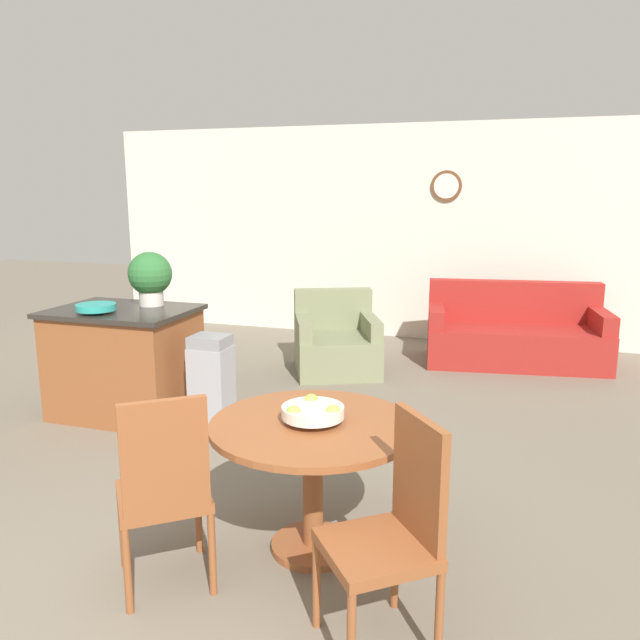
% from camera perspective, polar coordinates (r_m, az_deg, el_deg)
% --- Properties ---
extents(wall_back, '(8.00, 0.09, 2.70)m').
position_cam_1_polar(wall_back, '(8.09, 7.37, 7.90)').
color(wall_back, silver).
rests_on(wall_back, ground_plane).
extents(dining_table, '(1.07, 1.07, 0.72)m').
position_cam_1_polar(dining_table, '(3.31, -0.65, -11.96)').
color(dining_table, brown).
rests_on(dining_table, ground_plane).
extents(dining_chair_near_left, '(0.59, 0.59, 1.00)m').
position_cam_1_polar(dining_chair_near_left, '(3.10, -14.05, -14.46)').
color(dining_chair_near_left, brown).
rests_on(dining_chair_near_left, ground_plane).
extents(dining_chair_near_right, '(0.59, 0.59, 1.00)m').
position_cam_1_polar(dining_chair_near_right, '(2.72, 6.82, -18.08)').
color(dining_chair_near_right, brown).
rests_on(dining_chair_near_right, ground_plane).
extents(fruit_bowl, '(0.32, 0.32, 0.11)m').
position_cam_1_polar(fruit_bowl, '(3.23, -0.66, -8.37)').
color(fruit_bowl, silver).
rests_on(fruit_bowl, dining_table).
extents(kitchen_island, '(1.16, 0.86, 0.92)m').
position_cam_1_polar(kitchen_island, '(5.56, -17.41, -3.65)').
color(kitchen_island, brown).
rests_on(kitchen_island, ground_plane).
extents(teal_bowl, '(0.32, 0.32, 0.07)m').
position_cam_1_polar(teal_bowl, '(5.32, -19.80, 1.10)').
color(teal_bowl, teal).
rests_on(teal_bowl, kitchen_island).
extents(potted_plant, '(0.37, 0.37, 0.46)m').
position_cam_1_polar(potted_plant, '(5.51, -15.27, 3.90)').
color(potted_plant, beige).
rests_on(potted_plant, kitchen_island).
extents(trash_bin, '(0.30, 0.27, 0.77)m').
position_cam_1_polar(trash_bin, '(5.08, -9.88, -5.68)').
color(trash_bin, '#9E9EA3').
rests_on(trash_bin, ground_plane).
extents(couch, '(2.00, 1.12, 0.88)m').
position_cam_1_polar(couch, '(7.24, 17.38, -1.44)').
color(couch, maroon).
rests_on(couch, ground_plane).
extents(armchair, '(1.12, 1.15, 0.83)m').
position_cam_1_polar(armchair, '(6.62, 1.48, -2.25)').
color(armchair, '#7A7F5B').
rests_on(armchair, ground_plane).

